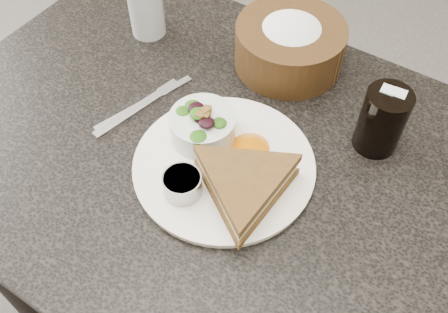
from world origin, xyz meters
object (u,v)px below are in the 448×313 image
Objects in this scene: cola_glass at (383,118)px; salad_bowl at (202,123)px; sandwich at (244,185)px; dressing_ramekin at (182,185)px; water_glass at (146,10)px; dining_table at (218,252)px; dinner_plate at (224,166)px; bread_basket at (290,39)px.

salad_bowl is at bearing -148.22° from cola_glass.
dressing_ramekin is at bearing -117.76° from sandwich.
water_glass reaches higher than dressing_ramekin.
sandwich is at bearing -120.28° from cola_glass.
sandwich is 0.24m from cola_glass.
dining_table is 0.54m from water_glass.
dressing_ramekin is (0.04, -0.11, -0.01)m from salad_bowl.
water_glass reaches higher than sandwich.
water_glass is at bearing 146.85° from dinner_plate.
sandwich is at bearing -33.91° from dining_table.
cola_glass is at bearing 92.73° from sandwich.
water_glass is at bearing 135.71° from dressing_ramekin.
cola_glass is (0.12, 0.21, 0.02)m from sandwich.
cola_glass reaches higher than salad_bowl.
dressing_ramekin reaches higher than dining_table.
dinner_plate is 2.80× the size of water_glass.
sandwich is at bearing -32.63° from water_glass.
bread_basket is (-0.03, 0.27, 0.05)m from dinner_plate.
water_glass is (-0.49, 0.02, -0.01)m from cola_glass.
water_glass is at bearing 145.30° from salad_bowl.
water_glass is at bearing 177.09° from cola_glass.
dining_table is 8.12× the size of cola_glass.
bread_basket is at bearing 83.80° from salad_bowl.
dinner_plate is at bearing -40.28° from dining_table.
water_glass reaches higher than dinner_plate.
sandwich is at bearing -73.39° from bread_basket.
dining_table is 9.96× the size of water_glass.
cola_glass is at bearing 35.19° from dining_table.
cola_glass reaches higher than dinner_plate.
dining_table is at bearing -3.01° from salad_bowl.
sandwich is 1.51× the size of cola_glass.
salad_bowl is 0.24m from bread_basket.
sandwich is 0.94× the size of bread_basket.
water_glass is (-0.28, 0.28, 0.02)m from dressing_ramekin.
sandwich is at bearing -29.70° from dinner_plate.
dressing_ramekin is (-0.08, -0.04, -0.01)m from sandwich.
salad_bowl is (-0.12, 0.06, 0.01)m from sandwich.
dining_table is at bearing -32.21° from water_glass.
salad_bowl is (-0.06, 0.03, 0.04)m from dinner_plate.
dinner_plate is 0.08m from salad_bowl.
dressing_ramekin reaches higher than dinner_plate.
water_glass is (-0.31, 0.20, 0.04)m from dinner_plate.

